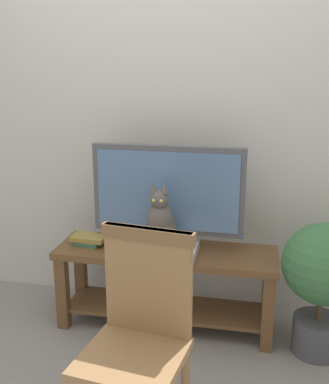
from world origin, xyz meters
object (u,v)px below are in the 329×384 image
at_px(cat, 161,223).
at_px(tv, 168,193).
at_px(book_stack, 89,239).
at_px(media_box, 161,249).
at_px(tv_stand, 166,274).
at_px(potted_plant, 322,276).
at_px(wooden_chair, 140,328).

bearing_deg(cat, tv, 83.24).
bearing_deg(book_stack, media_box, -7.25).
relative_size(tv, book_stack, 4.11).
bearing_deg(tv_stand, book_stack, -179.36).
height_order(tv, potted_plant, tv).
bearing_deg(cat, book_stack, 170.88).
bearing_deg(wooden_chair, tv, 94.32).
xyz_separation_m(cat, book_stack, (-0.49, 0.08, -0.17)).
xyz_separation_m(media_box, book_stack, (-0.49, 0.06, 0.00)).
bearing_deg(tv_stand, media_box, -104.63).
relative_size(tv, cat, 2.32).
bearing_deg(wooden_chair, potted_plant, 44.75).
xyz_separation_m(media_box, potted_plant, (0.94, -0.05, -0.06)).
distance_m(tv_stand, cat, 0.38).
distance_m(tv, potted_plant, 1.02).
height_order(media_box, cat, cat).
distance_m(tv_stand, book_stack, 0.54).
bearing_deg(cat, media_box, 94.37).
height_order(tv_stand, cat, cat).
bearing_deg(media_box, potted_plant, -3.08).
relative_size(cat, book_stack, 1.77).
relative_size(tv_stand, wooden_chair, 1.40).
height_order(tv, media_box, tv).
bearing_deg(potted_plant, cat, 177.91).
xyz_separation_m(tv_stand, book_stack, (-0.50, -0.01, 0.20)).
xyz_separation_m(media_box, cat, (0.00, -0.02, 0.17)).
height_order(tv_stand, wooden_chair, wooden_chair).
distance_m(media_box, potted_plant, 0.95).
height_order(media_box, book_stack, book_stack).
bearing_deg(tv, media_box, -98.23).
relative_size(media_box, wooden_chair, 0.45).
height_order(tv, cat, tv).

